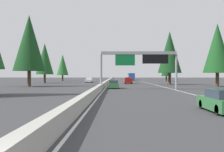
{
  "coord_description": "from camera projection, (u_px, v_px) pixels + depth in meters",
  "views": [
    {
      "loc": [
        -3.03,
        -2.15,
        2.39
      ],
      "look_at": [
        51.25,
        -1.29,
        2.14
      ],
      "focal_mm": 40.19,
      "sensor_mm": 36.0,
      "label": 1
    }
  ],
  "objects": [
    {
      "name": "conifer_left_near",
      "position": [
        29.0,
        43.0,
        51.16
      ],
      "size": [
        6.45,
        6.45,
        14.66
      ],
      "color": "#4C3823",
      "rests_on": "ground"
    },
    {
      "name": "ground_plane",
      "position": [
        107.0,
        84.0,
        63.07
      ],
      "size": [
        320.0,
        320.0,
        0.0
      ],
      "primitive_type": "plane",
      "color": "#38383A"
    },
    {
      "name": "conifer_right_far",
      "position": [
        166.0,
        67.0,
        94.12
      ],
      "size": [
        3.8,
        3.8,
        8.65
      ],
      "color": "#4C3823",
      "rests_on": "ground"
    },
    {
      "name": "median_barrier",
      "position": [
        109.0,
        81.0,
        83.07
      ],
      "size": [
        180.0,
        0.56,
        0.9
      ],
      "primitive_type": "cube",
      "color": "#ADAAA3",
      "rests_on": "ground"
    },
    {
      "name": "conifer_left_far",
      "position": [
        63.0,
        65.0,
        97.21
      ],
      "size": [
        4.56,
        4.56,
        10.37
      ],
      "color": "#4C3823",
      "rests_on": "ground"
    },
    {
      "name": "oncoming_near",
      "position": [
        89.0,
        80.0,
        79.17
      ],
      "size": [
        5.6,
        2.0,
        1.86
      ],
      "rotation": [
        0.0,
        0.0,
        3.14
      ],
      "color": "silver",
      "rests_on": "ground"
    },
    {
      "name": "minivan_mid_left",
      "position": [
        128.0,
        80.0,
        67.73
      ],
      "size": [
        5.0,
        1.95,
        1.69
      ],
      "color": "maroon",
      "rests_on": "ground"
    },
    {
      "name": "shoulder_stripe_right",
      "position": [
        148.0,
        83.0,
        72.89
      ],
      "size": [
        160.0,
        0.16,
        0.01
      ],
      "primitive_type": "cube",
      "color": "silver",
      "rests_on": "ground"
    },
    {
      "name": "conifer_right_mid",
      "position": [
        170.0,
        52.0,
        61.28
      ],
      "size": [
        5.74,
        5.74,
        13.03
      ],
      "color": "#4C3823",
      "rests_on": "ground"
    },
    {
      "name": "shoulder_stripe_median",
      "position": [
        109.0,
        83.0,
        73.07
      ],
      "size": [
        160.0,
        0.16,
        0.01
      ],
      "primitive_type": "cube",
      "color": "silver",
      "rests_on": "ground"
    },
    {
      "name": "conifer_left_mid",
      "position": [
        45.0,
        59.0,
        72.36
      ],
      "size": [
        5.08,
        5.08,
        11.55
      ],
      "color": "#4C3823",
      "rests_on": "ground"
    },
    {
      "name": "sign_gantry_overhead",
      "position": [
        140.0,
        59.0,
        40.98
      ],
      "size": [
        0.5,
        12.68,
        6.23
      ],
      "color": "gray",
      "rests_on": "ground"
    },
    {
      "name": "bus_distant_a",
      "position": [
        131.0,
        76.0,
        110.78
      ],
      "size": [
        11.5,
        2.55,
        3.1
      ],
      "color": "#1E4793",
      "rests_on": "ground"
    },
    {
      "name": "sedan_far_left",
      "position": [
        222.0,
        101.0,
        16.13
      ],
      "size": [
        4.4,
        1.8,
        1.47
      ],
      "color": "#2D6B38",
      "rests_on": "ground"
    },
    {
      "name": "sedan_mid_center",
      "position": [
        114.0,
        85.0,
        44.24
      ],
      "size": [
        4.4,
        1.8,
        1.47
      ],
      "color": "#2D6B38",
      "rests_on": "ground"
    },
    {
      "name": "conifer_right_near",
      "position": [
        217.0,
        48.0,
        50.69
      ],
      "size": [
        5.65,
        5.65,
        12.84
      ],
      "color": "#4C3823",
      "rests_on": "ground"
    }
  ]
}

